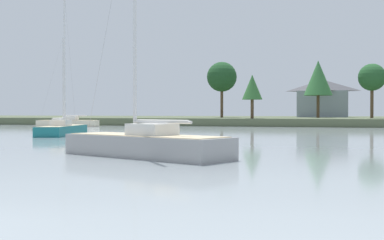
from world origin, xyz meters
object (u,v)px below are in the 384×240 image
at_px(sailboat_grey, 146,151).
at_px(sailboat_cream, 68,125).
at_px(mooring_buoy_orange, 180,138).
at_px(sailboat_teal, 62,132).

relative_size(sailboat_grey, sailboat_cream, 1.06).
distance_m(sailboat_grey, mooring_buoy_orange, 17.01).
relative_size(sailboat_grey, sailboat_teal, 1.02).
distance_m(sailboat_cream, mooring_buoy_orange, 41.94).
height_order(sailboat_grey, sailboat_cream, sailboat_grey).
xyz_separation_m(sailboat_grey, sailboat_teal, (-17.14, 20.40, -0.00)).
distance_m(sailboat_teal, mooring_buoy_orange, 14.14).
height_order(sailboat_grey, sailboat_teal, sailboat_grey).
distance_m(sailboat_cream, sailboat_teal, 30.76).
xyz_separation_m(sailboat_cream, sailboat_teal, (15.07, -26.82, 0.01)).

